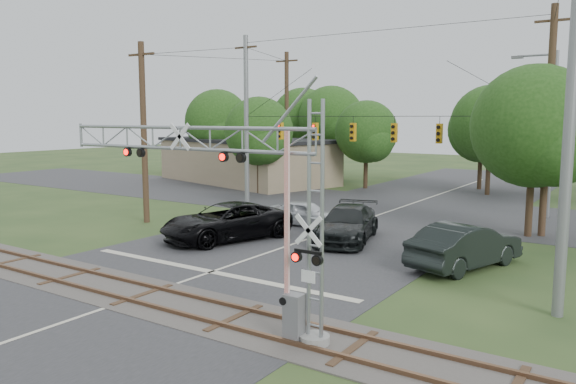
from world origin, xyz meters
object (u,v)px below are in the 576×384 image
Objects in this scene: streetlight at (549,126)px; commercial_building at (246,160)px; pickup_black at (226,222)px; crossing_gantry at (227,188)px; traffic_signal_span at (388,124)px; sedan_silver at (305,213)px; car_dark at (347,224)px.

commercial_building is at bearing 169.41° from streetlight.
streetlight is (11.95, 15.55, 4.62)m from pickup_black.
crossing_gantry reaches higher than commercial_building.
traffic_signal_span is at bearing 84.90° from pickup_black.
crossing_gantry reaches higher than sedan_silver.
pickup_black is at bearing -164.03° from car_dark.
crossing_gantry is at bearing -80.19° from traffic_signal_span.
pickup_black is at bearing 162.42° from sedan_silver.
traffic_signal_span is at bearing 81.90° from car_dark.
pickup_black reaches higher than car_dark.
streetlight is (4.56, 24.29, 1.51)m from crossing_gantry.
pickup_black is at bearing 130.26° from crossing_gantry.
crossing_gantry is 11.86m from pickup_black.
commercial_building is at bearing 144.32° from pickup_black.
pickup_black is at bearing -127.54° from streetlight.
streetlight is at bearing 45.50° from car_dark.
streetlight is at bearing 37.52° from traffic_signal_span.
sedan_silver is at bearing 113.51° from crossing_gantry.
crossing_gantry is at bearing -31.13° from pickup_black.
streetlight is (10.66, 10.26, 4.83)m from sedan_silver.
streetlight reaches higher than pickup_black.
crossing_gantry is 1.01× the size of streetlight.
sedan_silver is (-3.78, 2.18, -0.15)m from car_dark.
car_dark is at bearing -118.94° from streetlight.
car_dark is at bearing -25.90° from commercial_building.
sedan_silver is at bearing 134.49° from car_dark.
crossing_gantry is at bearing -94.48° from car_dark.
crossing_gantry is 18.70m from traffic_signal_span.
crossing_gantry is 0.52× the size of traffic_signal_span.
commercial_building reaches higher than car_dark.
streetlight reaches higher than sedan_silver.
commercial_building is at bearing 127.12° from crossing_gantry.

